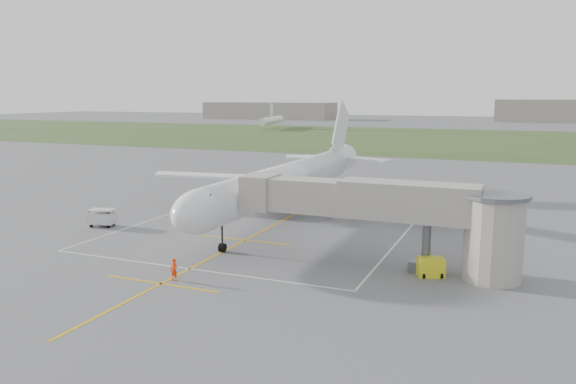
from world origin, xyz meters
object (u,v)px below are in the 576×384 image
at_px(ramp_worker_wing, 213,205).
at_px(baggage_cart, 102,218).
at_px(ramp_worker_nose, 174,270).
at_px(jet_bridge, 399,212).
at_px(gpu_unit, 431,267).
at_px(airliner, 287,181).

bearing_deg(ramp_worker_wing, baggage_cart, 79.36).
height_order(baggage_cart, ramp_worker_nose, baggage_cart).
height_order(jet_bridge, baggage_cart, jet_bridge).
bearing_deg(gpu_unit, baggage_cart, 149.98).
relative_size(airliner, gpu_unit, 19.87).
xyz_separation_m(gpu_unit, ramp_worker_nose, (-18.04, -8.59, 0.13)).
distance_m(airliner, gpu_unit, 24.23).
relative_size(jet_bridge, gpu_unit, 9.95).
xyz_separation_m(jet_bridge, gpu_unit, (2.84, -0.89, -4.01)).
distance_m(jet_bridge, ramp_worker_wing, 28.80).
distance_m(ramp_worker_nose, ramp_worker_wing, 25.11).
bearing_deg(ramp_worker_wing, airliner, -151.34).
height_order(jet_bridge, ramp_worker_wing, jet_bridge).
distance_m(airliner, baggage_cart, 20.73).
bearing_deg(jet_bridge, airliner, 137.81).
xyz_separation_m(airliner, baggage_cart, (-16.99, -11.38, -3.42)).
distance_m(gpu_unit, ramp_worker_wing, 31.47).
xyz_separation_m(baggage_cart, ramp_worker_nose, (17.50, -12.35, -0.10)).
bearing_deg(ramp_worker_nose, ramp_worker_wing, 119.17).
relative_size(jet_bridge, ramp_worker_wing, 12.33).
distance_m(airliner, jet_bridge, 21.22).
distance_m(gpu_unit, ramp_worker_nose, 19.98).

